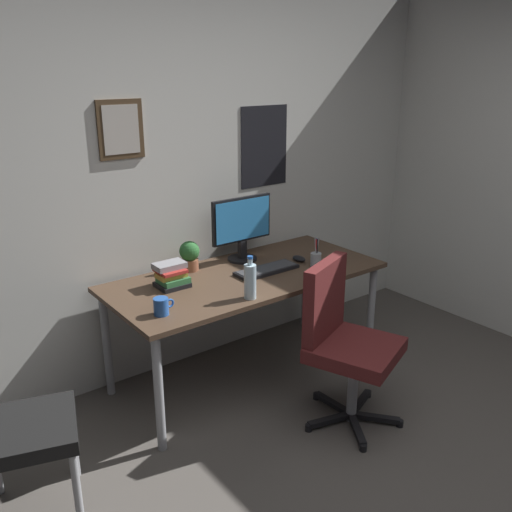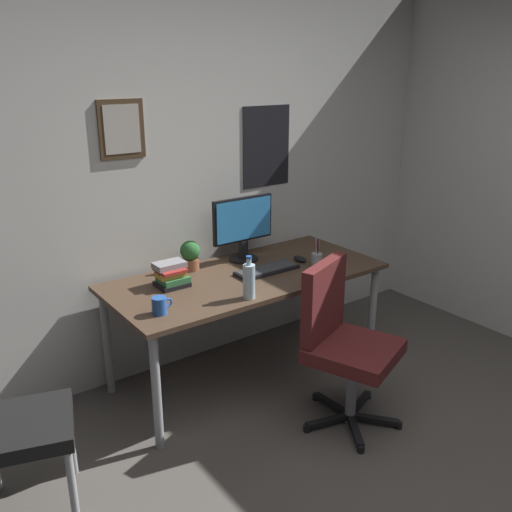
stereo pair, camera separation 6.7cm
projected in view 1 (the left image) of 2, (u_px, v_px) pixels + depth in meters
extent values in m
cube|color=silver|center=(182.00, 176.00, 3.57)|extent=(4.40, 0.08, 2.60)
cube|color=#4C3823|center=(120.00, 129.00, 3.20)|extent=(0.28, 0.02, 0.34)
cube|color=beige|center=(121.00, 130.00, 3.19)|extent=(0.22, 0.00, 0.28)
cube|color=black|center=(264.00, 147.00, 3.87)|extent=(0.40, 0.01, 0.56)
cube|color=#4C3828|center=(246.00, 276.00, 3.50)|extent=(1.77, 0.80, 0.03)
cylinder|color=#9EA0A5|center=(159.00, 394.00, 2.89)|extent=(0.05, 0.05, 0.69)
cylinder|color=#9EA0A5|center=(371.00, 313.00, 3.84)|extent=(0.05, 0.05, 0.69)
cylinder|color=#9EA0A5|center=(107.00, 344.00, 3.40)|extent=(0.05, 0.05, 0.69)
cylinder|color=#9EA0A5|center=(305.00, 284.00, 4.35)|extent=(0.05, 0.05, 0.69)
cube|color=#591E1E|center=(355.00, 350.00, 3.10)|extent=(0.59, 0.59, 0.08)
cube|color=#591E1E|center=(325.00, 299.00, 3.11)|extent=(0.42, 0.22, 0.45)
cylinder|color=#9EA0A5|center=(353.00, 388.00, 3.18)|extent=(0.08, 0.08, 0.42)
cube|color=black|center=(360.00, 403.00, 3.35)|extent=(0.28, 0.14, 0.03)
cylinder|color=black|center=(368.00, 394.00, 3.47)|extent=(0.05, 0.05, 0.04)
cube|color=black|center=(333.00, 404.00, 3.34)|extent=(0.06, 0.28, 0.03)
cylinder|color=black|center=(316.00, 396.00, 3.45)|extent=(0.05, 0.05, 0.04)
cube|color=black|center=(330.00, 420.00, 3.19)|extent=(0.28, 0.11, 0.03)
cylinder|color=black|center=(309.00, 428.00, 3.14)|extent=(0.05, 0.05, 0.04)
cube|color=black|center=(357.00, 429.00, 3.11)|extent=(0.19, 0.26, 0.03)
cylinder|color=black|center=(363.00, 447.00, 2.98)|extent=(0.05, 0.05, 0.04)
cube|color=black|center=(375.00, 418.00, 3.21)|extent=(0.21, 0.24, 0.03)
cylinder|color=black|center=(400.00, 423.00, 3.18)|extent=(0.05, 0.05, 0.04)
cube|color=black|center=(27.00, 430.00, 2.45)|extent=(0.53, 0.53, 0.07)
cylinder|color=#9EA0A5|center=(77.00, 491.00, 2.43)|extent=(0.05, 0.05, 0.41)
cylinder|color=#9EA0A5|center=(73.00, 441.00, 2.75)|extent=(0.05, 0.05, 0.41)
cylinder|color=black|center=(242.00, 259.00, 3.76)|extent=(0.20, 0.20, 0.01)
cube|color=black|center=(242.00, 249.00, 3.73)|extent=(0.05, 0.04, 0.12)
cube|color=black|center=(242.00, 219.00, 3.67)|extent=(0.46, 0.02, 0.30)
cube|color=#338CD8|center=(243.00, 220.00, 3.65)|extent=(0.43, 0.00, 0.27)
cube|color=black|center=(267.00, 270.00, 3.54)|extent=(0.43, 0.15, 0.02)
cube|color=#38383A|center=(267.00, 268.00, 3.53)|extent=(0.41, 0.13, 0.00)
ellipsoid|color=black|center=(299.00, 259.00, 3.73)|extent=(0.06, 0.11, 0.04)
cylinder|color=silver|center=(250.00, 282.00, 3.11)|extent=(0.07, 0.07, 0.20)
cylinder|color=silver|center=(250.00, 262.00, 3.07)|extent=(0.03, 0.03, 0.04)
cylinder|color=#2659B2|center=(250.00, 257.00, 3.06)|extent=(0.03, 0.03, 0.01)
cylinder|color=#2659B2|center=(161.00, 306.00, 2.91)|extent=(0.08, 0.08, 0.09)
torus|color=#2659B2|center=(170.00, 303.00, 2.94)|extent=(0.05, 0.01, 0.05)
cylinder|color=brown|center=(190.00, 265.00, 3.55)|extent=(0.11, 0.11, 0.07)
sphere|color=#2D6B33|center=(189.00, 251.00, 3.52)|extent=(0.13, 0.13, 0.13)
ellipsoid|color=#287A38|center=(183.00, 249.00, 3.52)|extent=(0.07, 0.08, 0.02)
ellipsoid|color=#287A38|center=(191.00, 246.00, 3.56)|extent=(0.07, 0.08, 0.02)
ellipsoid|color=#287A38|center=(188.00, 250.00, 3.48)|extent=(0.08, 0.07, 0.02)
cylinder|color=#9EA0A5|center=(316.00, 260.00, 3.61)|extent=(0.07, 0.07, 0.09)
cylinder|color=#263FBF|center=(317.00, 248.00, 3.60)|extent=(0.01, 0.01, 0.13)
cylinder|color=red|center=(316.00, 249.00, 3.58)|extent=(0.01, 0.01, 0.13)
cylinder|color=black|center=(317.00, 249.00, 3.59)|extent=(0.01, 0.01, 0.13)
cylinder|color=#9EA0A5|center=(317.00, 248.00, 3.59)|extent=(0.01, 0.03, 0.14)
cylinder|color=#9EA0A5|center=(316.00, 248.00, 3.58)|extent=(0.01, 0.02, 0.14)
cube|color=black|center=(172.00, 285.00, 3.29)|extent=(0.18, 0.16, 0.03)
cube|color=#33723F|center=(173.00, 280.00, 3.29)|extent=(0.16, 0.15, 0.03)
cube|color=gold|center=(171.00, 275.00, 3.28)|extent=(0.17, 0.11, 0.03)
cube|color=#B22D28|center=(170.00, 270.00, 3.28)|extent=(0.16, 0.16, 0.02)
cube|color=gray|center=(169.00, 265.00, 3.28)|extent=(0.19, 0.12, 0.03)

